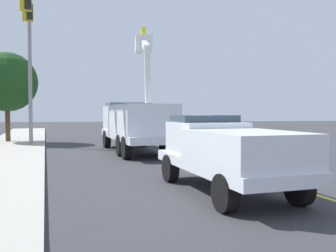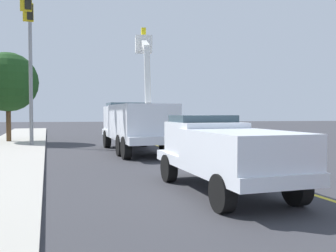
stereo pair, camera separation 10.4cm
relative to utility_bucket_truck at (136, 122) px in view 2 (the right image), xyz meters
The scene contains 10 objects.
ground 3.15m from the utility_bucket_truck, 120.37° to the right, with size 120.00×120.00×0.00m, color #38383D.
sidewalk_far_side 6.87m from the utility_bucket_truck, 115.38° to the left, with size 60.00×3.60×0.12m, color #B2ADA3.
lane_centre_stripe 3.15m from the utility_bucket_truck, 120.37° to the right, with size 50.00×0.16×0.01m, color yellow.
utility_bucket_truck is the anchor object (origin of this frame).
service_pickup_truck 10.55m from the utility_bucket_truck, 169.95° to the right, with size 5.88×3.05×2.06m.
passing_minivan 9.40m from the utility_bucket_truck, 19.56° to the right, with size 5.06×2.71×1.69m.
traffic_cone_mid_front 5.03m from the utility_bucket_truck, 146.65° to the right, with size 0.40×0.40×0.78m.
traffic_cone_mid_rear 4.79m from the utility_bucket_truck, 10.30° to the right, with size 0.40×0.40×0.81m.
traffic_signal_mast 7.77m from the utility_bucket_truck, 68.55° to the left, with size 5.55×1.17×8.80m.
street_tree_right 11.12m from the utility_bucket_truck, 50.87° to the left, with size 4.05×4.05×6.21m.
Camera 2 is at (-18.64, 3.35, 2.18)m, focal length 39.83 mm.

